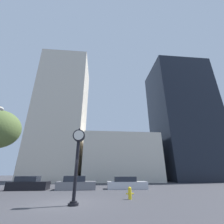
% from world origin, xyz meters
% --- Properties ---
extents(ground_plane, '(200.00, 200.00, 0.00)m').
position_xyz_m(ground_plane, '(0.00, 0.00, 0.00)').
color(ground_plane, '#38383D').
extents(building_tall_tower, '(10.49, 12.00, 29.17)m').
position_xyz_m(building_tall_tower, '(-6.87, 24.00, 14.58)').
color(building_tall_tower, beige).
rests_on(building_tall_tower, ground_plane).
extents(building_storefront_row, '(15.49, 12.00, 9.36)m').
position_xyz_m(building_storefront_row, '(6.89, 24.00, 4.68)').
color(building_storefront_row, beige).
rests_on(building_storefront_row, ground_plane).
extents(building_glass_modern, '(13.80, 12.00, 29.74)m').
position_xyz_m(building_glass_modern, '(23.53, 24.00, 14.87)').
color(building_glass_modern, black).
rests_on(building_glass_modern, ground_plane).
extents(street_clock, '(0.78, 0.61, 4.54)m').
position_xyz_m(street_clock, '(0.61, -0.72, 2.79)').
color(street_clock, black).
rests_on(street_clock, ground_plane).
extents(car_black, '(4.07, 1.97, 1.38)m').
position_xyz_m(car_black, '(-5.49, 8.12, 0.58)').
color(car_black, black).
rests_on(car_black, ground_plane).
extents(car_grey, '(4.28, 2.11, 1.40)m').
position_xyz_m(car_grey, '(-0.38, 8.01, 0.59)').
color(car_grey, slate).
rests_on(car_grey, ground_plane).
extents(car_silver, '(4.60, 2.01, 1.31)m').
position_xyz_m(car_silver, '(5.36, 8.20, 0.55)').
color(car_silver, '#BCBCC1').
rests_on(car_silver, ground_plane).
extents(fire_hydrant_near, '(0.56, 0.24, 0.80)m').
position_xyz_m(fire_hydrant_near, '(4.28, 1.07, 0.41)').
color(fire_hydrant_near, yellow).
rests_on(fire_hydrant_near, ground_plane).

